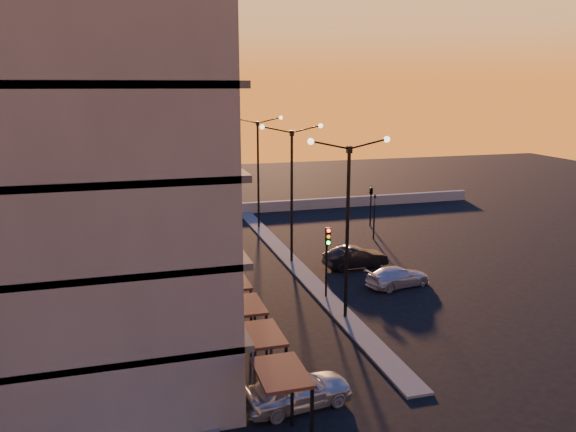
{
  "coord_description": "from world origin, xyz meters",
  "views": [
    {
      "loc": [
        -10.51,
        -25.64,
        11.98
      ],
      "look_at": [
        -1.09,
        7.12,
        4.02
      ],
      "focal_mm": 35.0,
      "sensor_mm": 36.0,
      "label": 1
    }
  ],
  "objects_px": {
    "streetlamp_mid": "(292,183)",
    "car_sedan": "(356,257)",
    "car_wagon": "(398,277)",
    "car_hatchback": "(297,389)",
    "traffic_light_main": "(327,251)"
  },
  "relations": [
    {
      "from": "streetlamp_mid",
      "to": "car_sedan",
      "type": "xyz_separation_m",
      "value": [
        3.82,
        -2.26,
        -4.88
      ]
    },
    {
      "from": "traffic_light_main",
      "to": "car_wagon",
      "type": "distance_m",
      "value": 5.48
    },
    {
      "from": "traffic_light_main",
      "to": "car_wagon",
      "type": "xyz_separation_m",
      "value": [
        4.91,
        0.81,
        -2.29
      ]
    },
    {
      "from": "traffic_light_main",
      "to": "car_sedan",
      "type": "xyz_separation_m",
      "value": [
        3.82,
        4.87,
        -2.18
      ]
    },
    {
      "from": "streetlamp_mid",
      "to": "traffic_light_main",
      "type": "height_order",
      "value": "streetlamp_mid"
    },
    {
      "from": "streetlamp_mid",
      "to": "car_sedan",
      "type": "height_order",
      "value": "streetlamp_mid"
    },
    {
      "from": "car_hatchback",
      "to": "car_sedan",
      "type": "bearing_deg",
      "value": -37.93
    },
    {
      "from": "car_wagon",
      "to": "car_sedan",
      "type": "bearing_deg",
      "value": 4.37
    },
    {
      "from": "traffic_light_main",
      "to": "car_wagon",
      "type": "bearing_deg",
      "value": 9.33
    },
    {
      "from": "car_hatchback",
      "to": "car_sedan",
      "type": "height_order",
      "value": "car_hatchback"
    },
    {
      "from": "car_sedan",
      "to": "car_wagon",
      "type": "relative_size",
      "value": 1.04
    },
    {
      "from": "traffic_light_main",
      "to": "car_wagon",
      "type": "height_order",
      "value": "traffic_light_main"
    },
    {
      "from": "streetlamp_mid",
      "to": "car_hatchback",
      "type": "bearing_deg",
      "value": -105.72
    },
    {
      "from": "traffic_light_main",
      "to": "car_hatchback",
      "type": "distance_m",
      "value": 11.4
    },
    {
      "from": "streetlamp_mid",
      "to": "car_wagon",
      "type": "relative_size",
      "value": 2.29
    }
  ]
}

